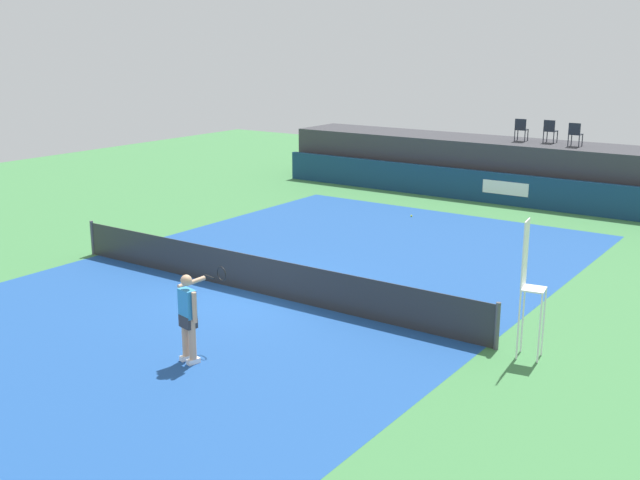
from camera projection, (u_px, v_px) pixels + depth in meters
ground_plane at (327, 265)px, 21.29m from camera, size 48.00×48.00×0.00m
court_inner at (258, 293)px, 18.91m from camera, size 12.00×22.00×0.00m
sponsor_wall at (481, 186)px, 29.47m from camera, size 18.00×0.22×1.20m
spectator_platform at (499, 167)px, 30.78m from camera, size 18.00×2.80×2.20m
spectator_chair_far_left at (521, 129)px, 29.95m from camera, size 0.47×0.47×0.89m
spectator_chair_left at (550, 130)px, 29.49m from camera, size 0.45×0.45×0.89m
spectator_chair_center at (575, 133)px, 28.46m from camera, size 0.44×0.44×0.89m
umpire_chair at (529, 280)px, 14.75m from camera, size 0.50×0.50×2.76m
tennis_net at (258, 275)px, 18.79m from camera, size 12.40×0.02×0.95m
net_post_near at (92, 238)px, 22.22m from camera, size 0.10×0.10×1.00m
net_post_far at (497, 326)px, 15.36m from camera, size 0.10×0.10×1.00m
tennis_player at (189, 315)px, 14.67m from camera, size 0.56×1.22×1.77m
tennis_ball at (411, 216)px, 27.05m from camera, size 0.07×0.07×0.07m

